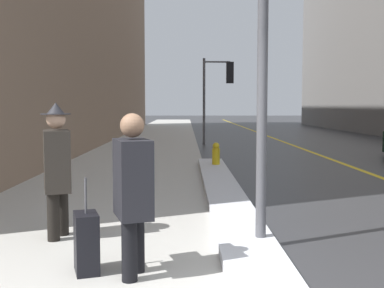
{
  "coord_description": "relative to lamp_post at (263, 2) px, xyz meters",
  "views": [
    {
      "loc": [
        -0.5,
        -3.51,
        1.64
      ],
      "look_at": [
        -0.4,
        4.0,
        1.05
      ],
      "focal_mm": 45.0,
      "sensor_mm": 36.0,
      "label": 1
    }
  ],
  "objects": [
    {
      "name": "traffic_light_near",
      "position": [
        0.59,
        15.06,
        -0.16
      ],
      "size": [
        1.31,
        0.32,
        3.66
      ],
      "rotation": [
        0.0,
        0.0,
        0.03
      ],
      "color": "#515156",
      "rests_on": "ground"
    },
    {
      "name": "road_centre_stripe",
      "position": [
        3.63,
        13.04,
        -2.8
      ],
      "size": [
        0.16,
        80.0,
        0.0
      ],
      "color": "gold",
      "rests_on": "ground"
    },
    {
      "name": "pedestrian_in_fedora",
      "position": [
        -2.45,
        0.41,
        -1.88
      ],
      "size": [
        0.45,
        0.59,
        1.69
      ],
      "rotation": [
        0.0,
        0.0,
        -1.27
      ],
      "color": "black",
      "rests_on": "ground"
    },
    {
      "name": "pedestrian_with_shoulder_bag",
      "position": [
        -1.37,
        -0.95,
        -1.93
      ],
      "size": [
        0.44,
        0.75,
        1.58
      ],
      "rotation": [
        0.0,
        0.0,
        -1.27
      ],
      "color": "black",
      "rests_on": "ground"
    },
    {
      "name": "fire_hydrant",
      "position": [
        -0.09,
        6.96,
        -2.46
      ],
      "size": [
        0.2,
        0.2,
        0.7
      ],
      "color": "gold",
      "rests_on": "ground"
    },
    {
      "name": "rolling_suitcase",
      "position": [
        -1.84,
        -0.84,
        -2.5
      ],
      "size": [
        0.32,
        0.41,
        0.95
      ],
      "rotation": [
        0.0,
        0.0,
        -1.27
      ],
      "color": "black",
      "rests_on": "ground"
    },
    {
      "name": "lamp_post",
      "position": [
        0.0,
        0.0,
        0.0
      ],
      "size": [
        0.28,
        0.28,
        4.65
      ],
      "color": "#515156",
      "rests_on": "ground"
    },
    {
      "name": "sidewalk_slab",
      "position": [
        -2.37,
        13.04,
        -2.8
      ],
      "size": [
        4.0,
        80.0,
        0.01
      ],
      "color": "#B2AFA8",
      "rests_on": "ground"
    },
    {
      "name": "snow_bank_curb",
      "position": [
        -0.17,
        2.88,
        -2.74
      ],
      "size": [
        0.67,
        10.98,
        0.13
      ],
      "color": "silver",
      "rests_on": "ground"
    }
  ]
}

